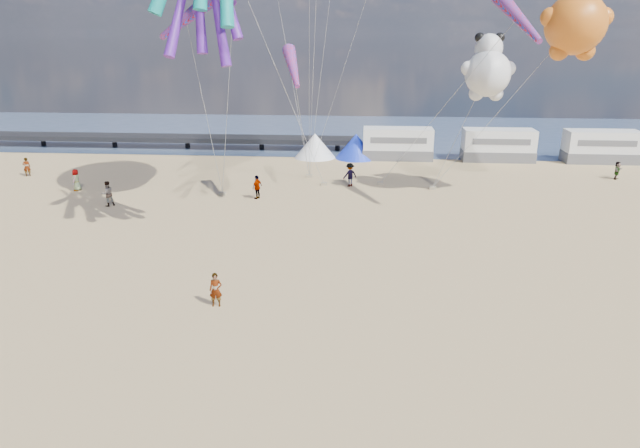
% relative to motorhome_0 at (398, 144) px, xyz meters
% --- Properties ---
extents(ground, '(120.00, 120.00, 0.00)m').
position_rel_motorhome_0_xyz_m(ground, '(-6.00, -40.00, -1.50)').
color(ground, tan).
rests_on(ground, ground).
extents(water, '(120.00, 120.00, 0.00)m').
position_rel_motorhome_0_xyz_m(water, '(-6.00, 15.00, -1.48)').
color(water, '#344664').
rests_on(water, ground).
extents(pier, '(60.00, 3.00, 0.50)m').
position_rel_motorhome_0_xyz_m(pier, '(-34.00, 4.00, -0.50)').
color(pier, black).
rests_on(pier, ground).
extents(motorhome_0, '(6.60, 2.50, 3.00)m').
position_rel_motorhome_0_xyz_m(motorhome_0, '(0.00, 0.00, 0.00)').
color(motorhome_0, silver).
rests_on(motorhome_0, ground).
extents(motorhome_1, '(6.60, 2.50, 3.00)m').
position_rel_motorhome_0_xyz_m(motorhome_1, '(9.50, 0.00, 0.00)').
color(motorhome_1, silver).
rests_on(motorhome_1, ground).
extents(motorhome_2, '(6.60, 2.50, 3.00)m').
position_rel_motorhome_0_xyz_m(motorhome_2, '(19.00, 0.00, 0.00)').
color(motorhome_2, silver).
rests_on(motorhome_2, ground).
extents(tent_white, '(4.00, 4.00, 2.40)m').
position_rel_motorhome_0_xyz_m(tent_white, '(-8.00, 0.00, -0.30)').
color(tent_white, white).
rests_on(tent_white, ground).
extents(tent_blue, '(4.00, 4.00, 2.40)m').
position_rel_motorhome_0_xyz_m(tent_blue, '(-4.00, 0.00, -0.30)').
color(tent_blue, '#1933CC').
rests_on(tent_blue, ground).
extents(standing_person, '(0.60, 0.42, 1.57)m').
position_rel_motorhome_0_xyz_m(standing_person, '(-9.57, -32.38, -0.72)').
color(standing_person, tan).
rests_on(standing_person, ground).
extents(beachgoer_0, '(0.43, 0.63, 1.68)m').
position_rel_motorhome_0_xyz_m(beachgoer_0, '(-25.28, -13.80, -0.66)').
color(beachgoer_0, '#7F6659').
rests_on(beachgoer_0, ground).
extents(beachgoer_1, '(1.03, 1.01, 1.79)m').
position_rel_motorhome_0_xyz_m(beachgoer_1, '(-21.06, -17.68, -0.60)').
color(beachgoer_1, '#7F6659').
rests_on(beachgoer_1, ground).
extents(beachgoer_2, '(1.15, 1.09, 1.88)m').
position_rel_motorhome_0_xyz_m(beachgoer_2, '(-4.27, -10.85, -0.56)').
color(beachgoer_2, '#7F6659').
rests_on(beachgoer_2, ground).
extents(beachgoer_3, '(1.12, 1.32, 1.77)m').
position_rel_motorhome_0_xyz_m(beachgoer_3, '(-10.93, -14.99, -0.62)').
color(beachgoer_3, '#7F6659').
rests_on(beachgoer_3, ground).
extents(beachgoer_4, '(0.81, 0.93, 1.50)m').
position_rel_motorhome_0_xyz_m(beachgoer_4, '(17.86, -6.77, -0.75)').
color(beachgoer_4, '#7F6659').
rests_on(beachgoer_4, ground).
extents(beachgoer_5, '(1.52, 1.20, 1.61)m').
position_rel_motorhome_0_xyz_m(beachgoer_5, '(-31.78, -9.60, -0.69)').
color(beachgoer_5, '#7F6659').
rests_on(beachgoer_5, ground).
extents(sandbag_a, '(0.50, 0.35, 0.22)m').
position_rel_motorhome_0_xyz_m(sandbag_a, '(-13.76, -14.19, -1.39)').
color(sandbag_a, gray).
rests_on(sandbag_a, ground).
extents(sandbag_b, '(0.50, 0.35, 0.22)m').
position_rel_motorhome_0_xyz_m(sandbag_b, '(-6.33, -10.67, -1.39)').
color(sandbag_b, gray).
rests_on(sandbag_b, ground).
extents(sandbag_c, '(0.50, 0.35, 0.22)m').
position_rel_motorhome_0_xyz_m(sandbag_c, '(2.22, -11.25, -1.39)').
color(sandbag_c, gray).
rests_on(sandbag_c, ground).
extents(sandbag_d, '(0.50, 0.35, 0.22)m').
position_rel_motorhome_0_xyz_m(sandbag_d, '(-1.81, -10.14, -1.39)').
color(sandbag_d, gray).
rests_on(sandbag_d, ground).
extents(sandbag_e, '(0.50, 0.35, 0.22)m').
position_rel_motorhome_0_xyz_m(sandbag_e, '(-7.79, -8.09, -1.39)').
color(sandbag_e, gray).
rests_on(sandbag_e, ground).
extents(kite_panda, '(4.75, 4.62, 5.32)m').
position_rel_motorhome_0_xyz_m(kite_panda, '(5.09, -14.12, 7.47)').
color(kite_panda, silver).
extents(kite_teddy_orange, '(5.94, 5.78, 6.61)m').
position_rel_motorhome_0_xyz_m(kite_teddy_orange, '(10.15, -15.05, 10.63)').
color(kite_teddy_orange, orange).
extents(windsock_left, '(2.42, 6.71, 6.62)m').
position_rel_motorhome_0_xyz_m(windsock_left, '(-15.18, -15.66, 10.99)').
color(windsock_left, red).
extents(windsock_mid, '(2.38, 6.28, 6.22)m').
position_rel_motorhome_0_xyz_m(windsock_mid, '(5.63, -18.57, 10.95)').
color(windsock_mid, red).
extents(windsock_right, '(1.99, 4.49, 4.41)m').
position_rel_motorhome_0_xyz_m(windsock_right, '(-7.90, -17.13, 7.99)').
color(windsock_right, red).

